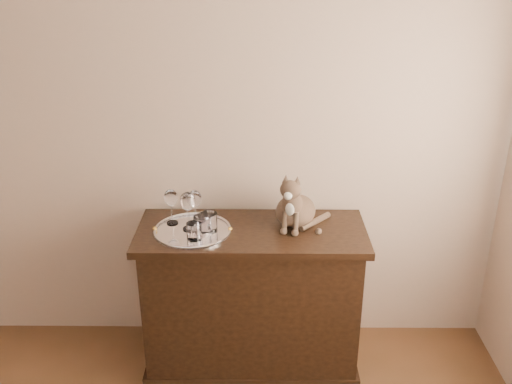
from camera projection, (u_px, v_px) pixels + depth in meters
wall_back at (141, 120)px, 3.06m from camera, size 4.00×0.10×2.70m
sideboard at (252, 298)px, 3.14m from camera, size 1.20×0.50×0.85m
tray at (193, 231)px, 2.94m from camera, size 0.40×0.40×0.01m
wine_glass_a at (171, 207)px, 2.98m from camera, size 0.07×0.07×0.19m
wine_glass_b at (195, 208)px, 2.96m from camera, size 0.07×0.07×0.20m
wine_glass_d at (188, 211)px, 2.92m from camera, size 0.08×0.08×0.21m
tumbler_a at (202, 225)px, 2.89m from camera, size 0.09×0.09×0.10m
tumbler_b at (194, 231)px, 2.84m from camera, size 0.08×0.08×0.09m
tumbler_c at (209, 222)px, 2.92m from camera, size 0.09×0.09×0.10m
cat at (296, 197)px, 2.96m from camera, size 0.39×0.38×0.32m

